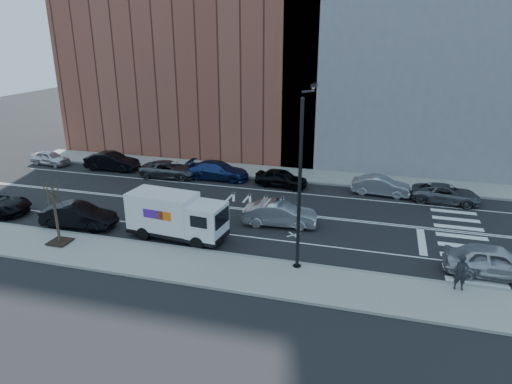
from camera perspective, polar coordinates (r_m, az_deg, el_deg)
The scene contains 23 objects.
ground at distance 32.87m, azimuth -4.45°, elevation -1.84°, with size 120.00×120.00×0.00m, color black.
sidewalk_near at distance 25.53m, azimuth -11.29°, elevation -8.62°, with size 44.00×3.60×0.15m, color gray.
sidewalk_far at distance 40.75m, azimuth -0.21°, elevation 2.61°, with size 44.00×3.60×0.15m, color gray.
curb_near at distance 26.95m, azimuth -9.58°, elevation -6.89°, with size 44.00×0.25×0.17m, color gray.
curb_far at distance 39.10m, azimuth -0.94°, elevation 1.88°, with size 44.00×0.25×0.17m, color gray.
crosswalk at distance 31.50m, azimuth 24.16°, elevation -4.58°, with size 3.00×14.00×0.01m, color white, non-canonical shape.
road_markings at distance 32.87m, azimuth -4.45°, elevation -1.84°, with size 40.00×8.60×0.01m, color white, non-canonical shape.
bldg_brick at distance 48.08m, azimuth -7.55°, elevation 18.27°, with size 26.00×10.00×22.00m, color brown.
bldg_concrete at distance 44.29m, azimuth 18.56°, elevation 19.97°, with size 20.00×10.00×26.00m, color slate.
streetlight at distance 23.12m, azimuth 5.73°, elevation 2.13°, with size 0.44×4.02×9.34m.
street_tree at distance 28.92m, azimuth -23.62°, elevation -3.49°, with size 1.20×1.20×3.75m.
fedex_van at distance 27.84m, azimuth -9.97°, elevation -2.92°, with size 6.26×2.65×2.78m.
far_parked_a at distance 47.05m, azimuth -24.34°, elevation 3.91°, with size 1.56×3.88×1.32m, color silver.
far_parked_b at distance 43.21m, azimuth -17.57°, elevation 3.67°, with size 1.68×4.83×1.59m, color black.
far_parked_c at distance 39.89m, azimuth -10.78°, elevation 2.80°, with size 2.29×4.96×1.38m, color #4B4D53.
far_parked_d at distance 38.78m, azimuth -4.75°, elevation 2.71°, with size 2.13×5.25×1.52m, color navy.
far_parked_e at distance 36.81m, azimuth 3.19°, elevation 1.75°, with size 1.70×4.23×1.44m, color black.
far_parked_f at distance 36.20m, azimuth 15.36°, elevation 0.75°, with size 1.53×4.38×1.44m, color #ABACB0.
far_parked_g at distance 36.16m, azimuth 22.64°, elevation -0.20°, with size 2.22×4.81×1.34m, color #515459.
driving_sedan at distance 29.50m, azimuth 3.00°, elevation -2.75°, with size 1.65×4.73×1.56m, color #A6A6AB.
near_parked_rear_a at distance 31.30m, azimuth -21.29°, elevation -2.78°, with size 1.65×4.74×1.56m, color black.
near_parked_front at distance 26.51m, azimuth 27.68°, elevation -7.70°, with size 1.96×4.88×1.66m, color #AFB0B4.
pedestrian at distance 24.20m, azimuth 24.26°, elevation -9.19°, with size 0.65×0.42×1.77m, color black.
Camera 1 is at (10.75, -28.66, 11.98)m, focal length 32.00 mm.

